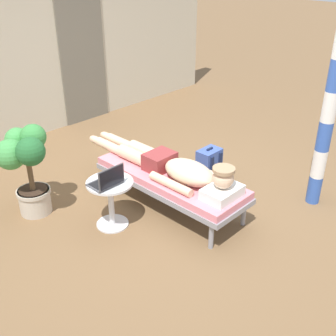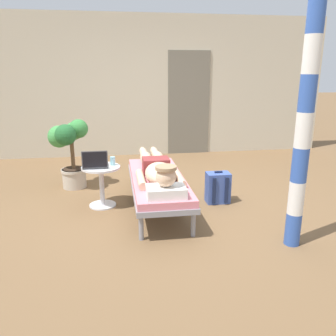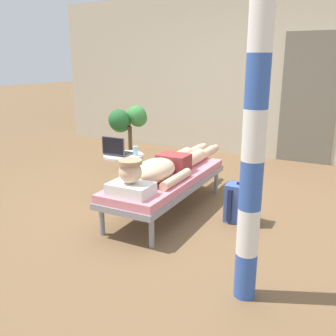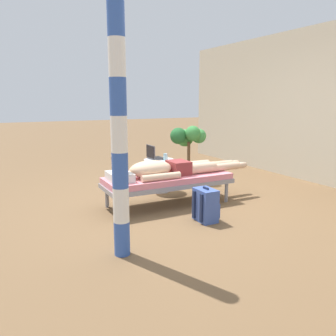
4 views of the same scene
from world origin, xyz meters
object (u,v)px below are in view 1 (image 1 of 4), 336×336
laptop (108,181)px  lounge_chair (170,179)px  side_table (111,196)px  backpack (209,164)px  porch_post (330,107)px  person_reclining (173,166)px  potted_plant (26,163)px  drink_glass (118,171)px

laptop → lounge_chair: bearing=-10.6°
lounge_chair → side_table: (-0.69, 0.19, 0.01)m
lounge_chair → backpack: backpack is taller
laptop → porch_post: (1.96, -1.26, 0.57)m
person_reclining → laptop: (-0.75, 0.18, 0.06)m
potted_plant → porch_post: porch_post is taller
person_reclining → porch_post: 1.75m
laptop → porch_post: bearing=-32.8°
laptop → potted_plant: potted_plant is taller
backpack → porch_post: bearing=-71.5°
porch_post → drink_glass: bearing=142.3°
side_table → porch_post: bearing=-34.6°
person_reclining → porch_post: size_ratio=0.94×
lounge_chair → person_reclining: size_ratio=0.84×
laptop → potted_plant: (-0.40, 0.85, 0.04)m
lounge_chair → drink_glass: 0.63m
laptop → potted_plant: size_ratio=0.31×
potted_plant → porch_post: (2.36, -2.11, 0.53)m
lounge_chair → side_table: 0.72m
side_table → backpack: size_ratio=1.23×
drink_glass → potted_plant: bearing=128.6°
lounge_chair → backpack: size_ratio=4.27×
drink_glass → lounge_chair: bearing=-23.2°
person_reclining → porch_post: bearing=-41.9°
porch_post → side_table: bearing=145.4°
laptop → backpack: 1.60m
backpack → potted_plant: potted_plant is taller
backpack → drink_glass: bearing=174.4°
laptop → drink_glass: laptop is taller
drink_glass → porch_post: 2.29m
side_table → laptop: bearing=-139.5°
side_table → drink_glass: (0.15, 0.04, 0.22)m
person_reclining → backpack: person_reclining is taller
side_table → drink_glass: drink_glass is taller
potted_plant → backpack: bearing=-24.6°
person_reclining → backpack: size_ratio=5.12×
person_reclining → drink_glass: person_reclining is taller
side_table → laptop: 0.24m
backpack → side_table: bearing=176.4°
drink_glass → porch_post: bearing=-37.7°
potted_plant → side_table: bearing=-60.2°
person_reclining → laptop: 0.77m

